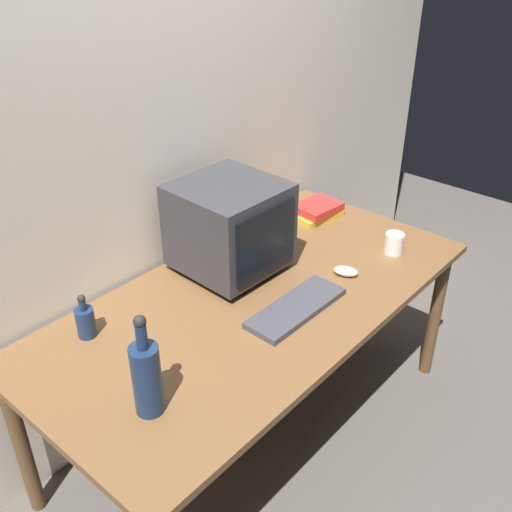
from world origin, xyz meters
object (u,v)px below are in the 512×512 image
Objects in this scene: crt_monitor at (230,227)px; computer_mouse at (346,271)px; keyboard at (296,308)px; book_stack at (317,210)px; mug at (394,243)px; bottle_tall at (147,376)px; bottle_short at (85,321)px.

crt_monitor is 0.50m from computer_mouse.
crt_monitor is 0.42m from keyboard.
book_stack is at bearing 27.84° from computer_mouse.
mug reaches higher than computer_mouse.
computer_mouse is (0.26, -0.38, -0.17)m from crt_monitor.
bottle_tall is 1.28m from mug.
computer_mouse is 0.40× the size of book_stack.
keyboard is 4.20× the size of computer_mouse.
bottle_short is 0.66× the size of book_stack.
bottle_short reaches higher than keyboard.
crt_monitor is at bearing 82.91° from keyboard.
computer_mouse is 1.00m from bottle_tall.
mug is (0.60, -0.06, 0.03)m from keyboard.
crt_monitor is 0.95× the size of keyboard.
bottle_tall is at bearing -164.83° from book_stack.
keyboard is at bearing -98.17° from crt_monitor.
keyboard is 3.50× the size of mug.
bottle_short is at bearing 78.80° from bottle_tall.
computer_mouse is at bearing -1.70° from bottle_tall.
crt_monitor is at bearing 103.69° from computer_mouse.
computer_mouse is (0.32, -0.00, 0.01)m from keyboard.
keyboard is at bearing 174.43° from mug.
bottle_tall reaches higher than computer_mouse.
computer_mouse reaches higher than keyboard.
bottle_tall is at bearing -154.06° from crt_monitor.
book_stack is (0.66, 0.39, 0.02)m from keyboard.
bottle_short is (-0.64, 0.08, -0.13)m from crt_monitor.
book_stack is (0.60, 0.01, -0.16)m from crt_monitor.
computer_mouse is at bearing 0.39° from keyboard.
bottle_short is at bearing 131.90° from computer_mouse.
crt_monitor is at bearing 25.94° from bottle_tall.
crt_monitor reaches higher than book_stack.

